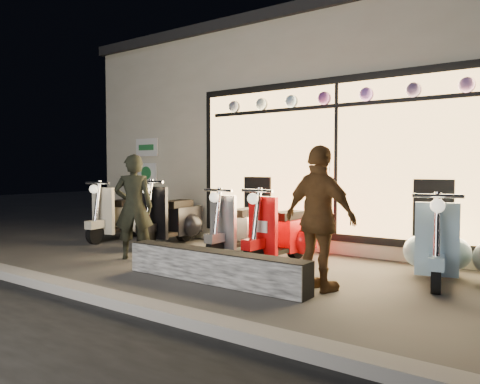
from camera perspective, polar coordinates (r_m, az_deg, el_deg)
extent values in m
plane|color=#383533|center=(6.58, -2.00, -9.44)|extent=(40.00, 40.00, 0.00)
cube|color=slate|center=(5.17, -16.00, -12.32)|extent=(40.00, 0.25, 0.12)
cube|color=beige|center=(10.84, 14.46, 5.99)|extent=(10.00, 6.00, 4.00)
cube|color=black|center=(11.15, 14.60, 16.83)|extent=(10.20, 6.20, 0.20)
cube|color=black|center=(7.72, 11.82, 3.93)|extent=(5.45, 0.06, 2.65)
cube|color=#FFBF6B|center=(7.69, 11.70, 3.93)|extent=(5.20, 0.04, 2.40)
cube|color=black|center=(7.71, 11.64, 10.26)|extent=(4.90, 0.06, 0.06)
cube|color=white|center=(10.32, -11.27, 5.35)|extent=(0.65, 0.04, 0.38)
cube|color=white|center=(10.31, -11.24, 2.29)|extent=(0.55, 0.04, 0.42)
cube|color=black|center=(5.83, -3.22, -9.06)|extent=(2.60, 0.28, 0.40)
cylinder|color=black|center=(7.19, -3.09, -6.97)|extent=(0.11, 0.35, 0.35)
cylinder|color=black|center=(8.00, 1.43, -5.94)|extent=(0.13, 0.35, 0.35)
cube|color=#A6A6AA|center=(7.30, -2.06, -3.66)|extent=(0.47, 0.08, 0.83)
cube|color=#A6A6AA|center=(7.89, 1.03, -4.50)|extent=(0.44, 0.72, 0.47)
cube|color=black|center=(7.77, 0.61, -2.50)|extent=(0.29, 0.57, 0.12)
sphere|color=#FFF2CC|center=(7.09, -3.16, -0.65)|extent=(0.15, 0.15, 0.15)
cylinder|color=black|center=(6.57, 1.62, -7.88)|extent=(0.14, 0.36, 0.35)
cylinder|color=black|center=(7.39, 6.83, -6.69)|extent=(0.16, 0.36, 0.35)
cube|color=red|center=(6.67, 2.83, -4.19)|extent=(0.48, 0.12, 0.85)
cube|color=red|center=(7.27, 6.37, -5.10)|extent=(0.51, 0.77, 0.48)
cube|color=black|center=(7.15, 5.91, -2.88)|extent=(0.35, 0.61, 0.12)
sphere|color=#FFF2CC|center=(6.46, 1.57, -0.81)|extent=(0.17, 0.17, 0.16)
cylinder|color=black|center=(8.18, -11.33, -5.68)|extent=(0.16, 0.39, 0.38)
cylinder|color=black|center=(9.06, -6.82, -4.80)|extent=(0.18, 0.39, 0.38)
cube|color=black|center=(8.31, -10.33, -2.52)|extent=(0.52, 0.14, 0.91)
cube|color=black|center=(8.94, -7.24, -3.40)|extent=(0.57, 0.83, 0.51)
cube|color=black|center=(8.82, -7.67, -1.45)|extent=(0.39, 0.66, 0.13)
sphere|color=#FFF2CC|center=(8.09, -11.45, 0.41)|extent=(0.19, 0.19, 0.17)
cylinder|color=black|center=(9.08, -17.27, -4.95)|extent=(0.16, 0.38, 0.37)
cylinder|color=black|center=(9.87, -12.87, -4.26)|extent=(0.18, 0.38, 0.37)
cube|color=beige|center=(9.19, -16.32, -2.20)|extent=(0.50, 0.15, 0.88)
cube|color=beige|center=(9.76, -13.30, -3.01)|extent=(0.56, 0.81, 0.49)
cube|color=black|center=(9.65, -13.73, -1.29)|extent=(0.39, 0.64, 0.13)
sphere|color=#FFF2CC|center=(8.99, -17.40, 0.34)|extent=(0.18, 0.18, 0.16)
cylinder|color=black|center=(5.75, 22.78, -9.67)|extent=(0.18, 0.37, 0.36)
cylinder|color=black|center=(6.78, 22.85, -7.77)|extent=(0.20, 0.37, 0.36)
cube|color=#9BC5DC|center=(5.90, 22.88, -5.34)|extent=(0.49, 0.18, 0.86)
cube|color=#9BC5DC|center=(6.64, 22.88, -6.07)|extent=(0.59, 0.81, 0.48)
cube|color=black|center=(6.49, 22.93, -3.67)|extent=(0.41, 0.63, 0.13)
sphere|color=#FFF2CC|center=(5.62, 22.95, -1.56)|extent=(0.19, 0.19, 0.16)
imported|color=black|center=(7.43, -12.84, -1.76)|extent=(0.70, 0.69, 1.62)
imported|color=brown|center=(5.43, 9.70, -3.17)|extent=(1.05, 0.63, 1.67)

